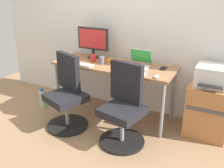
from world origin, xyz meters
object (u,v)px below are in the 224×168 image
object	(u,v)px
open_laptop	(138,62)
coffee_mug	(93,58)
office_chair_right	(124,108)
side_cabinet	(208,110)
printer	(213,76)
desktop_monitor	(93,41)
water_bottle_on_floor	(42,98)
office_chair_left	(67,95)

from	to	relation	value
open_laptop	coffee_mug	xyz separation A→B (m)	(-0.64, -0.08, -0.01)
office_chair_right	open_laptop	size ratio (longest dim) A/B	3.03
office_chair_right	coffee_mug	xyz separation A→B (m)	(-0.70, 0.50, 0.38)
side_cabinet	printer	world-z (taller)	printer
side_cabinet	printer	size ratio (longest dim) A/B	1.61
desktop_monitor	open_laptop	xyz separation A→B (m)	(0.73, -0.08, -0.20)
side_cabinet	water_bottle_on_floor	bearing A→B (deg)	-170.17
side_cabinet	desktop_monitor	distance (m)	1.79
office_chair_left	printer	bearing A→B (deg)	20.19
desktop_monitor	water_bottle_on_floor	bearing A→B (deg)	-144.86
office_chair_right	office_chair_left	bearing A→B (deg)	-179.82
office_chair_left	side_cabinet	xyz separation A→B (m)	(1.66, 0.61, -0.10)
open_laptop	side_cabinet	bearing A→B (deg)	1.71
office_chair_left	side_cabinet	distance (m)	1.77
open_laptop	water_bottle_on_floor	bearing A→B (deg)	-164.95
water_bottle_on_floor	open_laptop	distance (m)	1.57
office_chair_right	side_cabinet	bearing A→B (deg)	35.37
side_cabinet	open_laptop	distance (m)	1.04
printer	coffee_mug	size ratio (longest dim) A/B	4.35
office_chair_left	open_laptop	xyz separation A→B (m)	(0.74, 0.58, 0.39)
printer	water_bottle_on_floor	distance (m)	2.41
office_chair_left	water_bottle_on_floor	distance (m)	0.73
water_bottle_on_floor	desktop_monitor	size ratio (longest dim) A/B	0.65
printer	coffee_mug	bearing A→B (deg)	-176.09
office_chair_left	open_laptop	bearing A→B (deg)	38.29
open_laptop	coffee_mug	bearing A→B (deg)	-172.84
office_chair_left	office_chair_right	size ratio (longest dim) A/B	1.00
office_chair_left	coffee_mug	distance (m)	0.64
office_chair_right	printer	bearing A→B (deg)	35.33
office_chair_right	desktop_monitor	bearing A→B (deg)	140.25
printer	water_bottle_on_floor	xyz separation A→B (m)	(-2.30, -0.40, -0.62)
side_cabinet	coffee_mug	distance (m)	1.63
desktop_monitor	side_cabinet	bearing A→B (deg)	-1.90
side_cabinet	water_bottle_on_floor	world-z (taller)	side_cabinet
side_cabinet	water_bottle_on_floor	size ratio (longest dim) A/B	2.08
office_chair_right	coffee_mug	bearing A→B (deg)	144.44
water_bottle_on_floor	office_chair_right	bearing A→B (deg)	-8.31
printer	desktop_monitor	size ratio (longest dim) A/B	0.83
water_bottle_on_floor	desktop_monitor	xyz separation A→B (m)	(0.64, 0.45, 0.86)
office_chair_right	desktop_monitor	world-z (taller)	desktop_monitor
coffee_mug	office_chair_left	bearing A→B (deg)	-101.40
desktop_monitor	open_laptop	bearing A→B (deg)	-6.39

